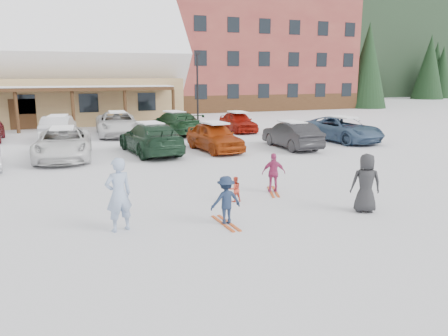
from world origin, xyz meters
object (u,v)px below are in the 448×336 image
object	(u,v)px
parked_car_2	(63,143)
parked_car_5	(292,135)
parked_car_12	(238,122)
child_navy	(226,200)
alpine_hotel	(225,33)
lamp_post	(197,82)
bystander_dark	(366,183)
parked_car_4	(215,137)
parked_car_3	(151,138)
parked_car_10	(118,124)
child_magenta	(274,173)
adult_skier	(119,195)
parked_car_6	(342,129)
parked_car_9	(59,128)
toddler_red	(235,189)
parked_car_11	(175,123)

from	to	relation	value
parked_car_2	parked_car_5	world-z (taller)	parked_car_2
parked_car_12	child_navy	bearing A→B (deg)	-113.89
alpine_hotel	lamp_post	world-z (taller)	alpine_hotel
bystander_dark	parked_car_4	world-z (taller)	bystander_dark
parked_car_12	parked_car_5	bearing A→B (deg)	-90.02
parked_car_3	parked_car_10	xyz separation A→B (m)	(-0.73, 7.31, 0.00)
parked_car_10	child_magenta	bearing A→B (deg)	-76.42
parked_car_10	parked_car_2	bearing A→B (deg)	-112.40
adult_skier	parked_car_2	distance (m)	10.85
child_navy	parked_car_4	size ratio (longest dim) A/B	0.30
lamp_post	child_magenta	size ratio (longest dim) A/B	4.33
alpine_hotel	parked_car_4	xyz separation A→B (m)	(-11.30, -28.41, -7.89)
alpine_hotel	adult_skier	xyz separation A→B (m)	(-17.49, -38.85, -7.68)
parked_car_2	parked_car_10	bearing A→B (deg)	69.26
parked_car_2	parked_car_12	xyz separation A→B (m)	(11.48, 6.41, -0.05)
lamp_post	parked_car_6	bearing A→B (deg)	-72.35
child_magenta	parked_car_9	world-z (taller)	parked_car_9
toddler_red	parked_car_10	distance (m)	16.76
lamp_post	parked_car_10	xyz separation A→B (m)	(-7.65, -7.18, -2.52)
adult_skier	parked_car_4	world-z (taller)	adult_skier
alpine_hotel	adult_skier	distance (m)	43.29
toddler_red	parked_car_9	world-z (taller)	parked_car_9
parked_car_10	parked_car_12	xyz separation A→B (m)	(8.08, -0.90, -0.09)
toddler_red	parked_car_12	world-z (taller)	parked_car_12
alpine_hotel	parked_car_11	world-z (taller)	alpine_hotel
parked_car_9	parked_car_10	size ratio (longest dim) A/B	0.81
toddler_red	parked_car_4	world-z (taller)	parked_car_4
child_magenta	parked_car_2	world-z (taller)	parked_car_2
parked_car_2	parked_car_5	xyz separation A→B (m)	(11.56, -1.01, -0.03)
alpine_hotel	adult_skier	size ratio (longest dim) A/B	16.56
parked_car_2	child_magenta	bearing A→B (deg)	-49.21
parked_car_2	parked_car_4	bearing A→B (deg)	1.49
adult_skier	child_magenta	bearing A→B (deg)	-175.88
bystander_dark	parked_car_3	distance (m)	12.30
lamp_post	toddler_red	bearing A→B (deg)	-104.40
lamp_post	parked_car_12	distance (m)	8.50
parked_car_12	parked_car_2	bearing A→B (deg)	-151.50
child_navy	parked_car_12	distance (m)	19.20
toddler_red	parked_car_10	xyz separation A→B (m)	(-1.52, 16.69, 0.38)
parked_car_5	parked_car_12	bearing A→B (deg)	-89.37
lamp_post	parked_car_11	distance (m)	9.18
child_magenta	parked_car_3	world-z (taller)	parked_car_3
lamp_post	parked_car_4	world-z (taller)	lamp_post
parked_car_4	parked_car_11	xyz separation A→B (m)	(-0.37, 6.98, 0.02)
parked_car_5	alpine_hotel	bearing A→B (deg)	-103.80
child_navy	alpine_hotel	bearing A→B (deg)	-114.30
alpine_hotel	parked_car_5	bearing A→B (deg)	-103.77
toddler_red	child_navy	bearing A→B (deg)	60.84
parked_car_5	parked_car_9	size ratio (longest dim) A/B	0.96
alpine_hotel	bystander_dark	xyz separation A→B (m)	(-10.65, -39.72, -7.77)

